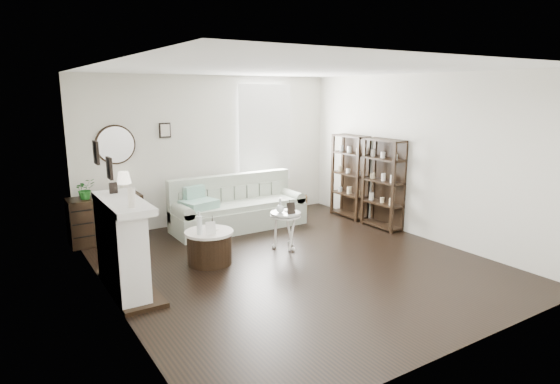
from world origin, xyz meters
TOP-DOWN VIEW (x-y plane):
  - room at (0.73, 2.70)m, footprint 5.50×5.50m
  - fireplace at (-2.32, 0.30)m, footprint 0.50×1.40m
  - shelf_unit_far at (2.33, 1.55)m, footprint 0.30×0.80m
  - shelf_unit_near at (2.33, 0.65)m, footprint 0.30×0.80m
  - sofa at (0.15, 2.07)m, footprint 2.39×0.83m
  - quilt at (-0.63, 1.95)m, footprint 0.65×0.57m
  - suitcase at (1.50, 2.30)m, footprint 0.59×0.36m
  - dresser at (-2.05, 2.47)m, footprint 1.13×0.49m
  - table_lamp at (-1.72, 2.47)m, footprint 0.28×0.28m
  - potted_plant at (-2.33, 2.42)m, footprint 0.35×0.32m
  - drum_table at (-1.03, 0.65)m, footprint 0.69×0.69m
  - pedestal_table at (0.24, 0.63)m, footprint 0.48×0.48m
  - eiffel_drum at (-0.96, 0.69)m, footprint 0.12×0.12m
  - bottle_drum at (-1.21, 0.57)m, footprint 0.08×0.08m
  - card_frame_drum at (-1.08, 0.47)m, footprint 0.14×0.08m
  - eiffel_ped at (0.34, 0.66)m, footprint 0.10×0.10m
  - flask_ped at (0.16, 0.65)m, footprint 0.12×0.12m
  - card_frame_ped at (0.26, 0.50)m, footprint 0.14×0.07m

SIDE VIEW (x-z plane):
  - suitcase at x=1.50m, z-range 0.00..0.37m
  - drum_table at x=-1.03m, z-range 0.00..0.48m
  - sofa at x=0.15m, z-range -0.16..0.77m
  - dresser at x=-2.05m, z-range 0.00..0.76m
  - pedestal_table at x=0.24m, z-range 0.24..0.82m
  - fireplace at x=-2.32m, z-range -0.38..1.46m
  - quilt at x=-0.63m, z-range 0.48..0.62m
  - card_frame_drum at x=-1.08m, z-range 0.48..0.66m
  - eiffel_drum at x=-0.96m, z-range 0.48..0.66m
  - bottle_drum at x=-1.21m, z-range 0.48..0.80m
  - eiffel_ped at x=0.34m, z-range 0.58..0.74m
  - card_frame_ped at x=0.26m, z-range 0.58..0.76m
  - flask_ped at x=0.16m, z-range 0.58..0.81m
  - shelf_unit_far at x=2.33m, z-range 0.00..1.60m
  - shelf_unit_near at x=2.33m, z-range 0.00..1.60m
  - potted_plant at x=-2.33m, z-range 0.75..1.08m
  - table_lamp at x=-1.72m, z-range 0.75..1.13m
  - room at x=0.73m, z-range -1.15..4.35m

